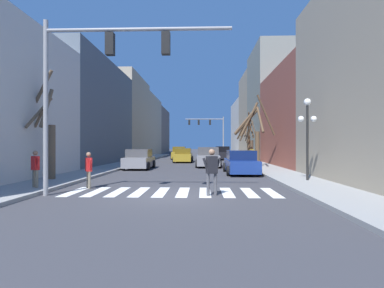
# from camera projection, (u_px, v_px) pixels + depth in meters

# --- Properties ---
(ground_plane) EXTENTS (240.00, 240.00, 0.00)m
(ground_plane) POSITION_uv_depth(u_px,v_px,m) (170.00, 196.00, 11.45)
(ground_plane) COLOR #38383D
(sidewalk_left) EXTENTS (2.56, 90.00, 0.15)m
(sidewalk_left) POSITION_uv_depth(u_px,v_px,m) (9.00, 193.00, 11.67)
(sidewalk_left) COLOR gray
(sidewalk_left) RESTS_ON ground_plane
(sidewalk_right) EXTENTS (2.56, 90.00, 0.15)m
(sidewalk_right) POSITION_uv_depth(u_px,v_px,m) (337.00, 195.00, 11.24)
(sidewalk_right) COLOR gray
(sidewalk_right) RESTS_ON ground_plane
(building_row_left) EXTENTS (6.00, 75.06, 11.80)m
(building_row_left) POSITION_uv_depth(u_px,v_px,m) (123.00, 123.00, 44.88)
(building_row_left) COLOR beige
(building_row_left) RESTS_ON ground_plane
(building_row_right) EXTENTS (6.00, 60.62, 13.86)m
(building_row_right) POSITION_uv_depth(u_px,v_px,m) (279.00, 114.00, 36.13)
(building_row_right) COLOR tan
(building_row_right) RESTS_ON ground_plane
(crosswalk_stripes) EXTENTS (8.55, 2.60, 0.01)m
(crosswalk_stripes) POSITION_uv_depth(u_px,v_px,m) (172.00, 192.00, 12.30)
(crosswalk_stripes) COLOR white
(crosswalk_stripes) RESTS_ON ground_plane
(traffic_signal_near) EXTENTS (7.22, 0.28, 6.74)m
(traffic_signal_near) POSITION_uv_depth(u_px,v_px,m) (98.00, 68.00, 11.41)
(traffic_signal_near) COLOR gray
(traffic_signal_near) RESTS_ON ground_plane
(traffic_signal_far) EXTENTS (6.40, 0.28, 6.62)m
(traffic_signal_far) POSITION_uv_depth(u_px,v_px,m) (210.00, 127.00, 49.93)
(traffic_signal_far) COLOR gray
(traffic_signal_far) RESTS_ON ground_plane
(street_lamp_right_corner) EXTENTS (0.95, 0.36, 4.16)m
(street_lamp_right_corner) POSITION_uv_depth(u_px,v_px,m) (307.00, 122.00, 15.22)
(street_lamp_right_corner) COLOR black
(street_lamp_right_corner) RESTS_ON sidewalk_right
(car_parked_left_far) EXTENTS (2.09, 4.20, 1.72)m
(car_parked_left_far) POSITION_uv_depth(u_px,v_px,m) (222.00, 154.00, 38.70)
(car_parked_left_far) COLOR black
(car_parked_left_far) RESTS_ON ground_plane
(car_parked_right_far) EXTENTS (2.17, 4.48, 1.74)m
(car_parked_right_far) POSITION_uv_depth(u_px,v_px,m) (208.00, 158.00, 26.41)
(car_parked_right_far) COLOR gray
(car_parked_right_far) RESTS_ON ground_plane
(car_parked_right_near) EXTENTS (2.14, 4.81, 1.57)m
(car_parked_right_near) POSITION_uv_depth(u_px,v_px,m) (241.00, 163.00, 20.09)
(car_parked_right_near) COLOR navy
(car_parked_right_near) RESTS_ON ground_plane
(car_at_intersection) EXTENTS (2.11, 4.82, 1.56)m
(car_at_intersection) POSITION_uv_depth(u_px,v_px,m) (183.00, 156.00, 33.45)
(car_at_intersection) COLOR #A38423
(car_at_intersection) RESTS_ON ground_plane
(car_driving_away_lane) EXTENTS (2.15, 4.11, 1.59)m
(car_driving_away_lane) POSITION_uv_depth(u_px,v_px,m) (139.00, 160.00, 24.04)
(car_driving_away_lane) COLOR gray
(car_driving_away_lane) RESTS_ON ground_plane
(car_parked_left_near) EXTENTS (1.99, 4.57, 1.69)m
(car_parked_left_near) POSITION_uv_depth(u_px,v_px,m) (179.00, 153.00, 40.16)
(car_parked_left_near) COLOR #A38423
(car_parked_left_near) RESTS_ON ground_plane
(pedestrian_waiting_at_curb) EXTENTS (0.48, 0.61, 1.62)m
(pedestrian_waiting_at_curb) POSITION_uv_depth(u_px,v_px,m) (89.00, 167.00, 13.31)
(pedestrian_waiting_at_curb) COLOR #7A705B
(pedestrian_waiting_at_curb) RESTS_ON ground_plane
(pedestrian_near_right_corner) EXTENTS (0.75, 0.37, 1.79)m
(pedestrian_near_right_corner) POSITION_uv_depth(u_px,v_px,m) (212.00, 168.00, 11.47)
(pedestrian_near_right_corner) COLOR #4C4C51
(pedestrian_near_right_corner) RESTS_ON ground_plane
(pedestrian_on_left_sidewalk) EXTENTS (0.69, 0.32, 1.62)m
(pedestrian_on_left_sidewalk) POSITION_uv_depth(u_px,v_px,m) (251.00, 154.00, 26.65)
(pedestrian_on_left_sidewalk) COLOR black
(pedestrian_on_left_sidewalk) RESTS_ON sidewalk_right
(pedestrian_on_right_sidewalk) EXTENTS (0.59, 0.46, 1.56)m
(pedestrian_on_right_sidewalk) POSITION_uv_depth(u_px,v_px,m) (35.00, 166.00, 12.62)
(pedestrian_on_right_sidewalk) COLOR #7A705B
(pedestrian_on_right_sidewalk) RESTS_ON sidewalk_left
(street_tree_left_far) EXTENTS (3.54, 2.86, 5.97)m
(street_tree_left_far) POSITION_uv_depth(u_px,v_px,m) (255.00, 133.00, 24.69)
(street_tree_left_far) COLOR brown
(street_tree_left_far) RESTS_ON sidewalk_right
(street_tree_right_mid) EXTENTS (1.98, 1.56, 5.77)m
(street_tree_right_mid) POSITION_uv_depth(u_px,v_px,m) (47.00, 132.00, 15.66)
(street_tree_right_mid) COLOR brown
(street_tree_right_mid) RESTS_ON sidewalk_left
(street_tree_left_mid) EXTENTS (1.65, 2.64, 4.88)m
(street_tree_left_mid) POSITION_uv_depth(u_px,v_px,m) (251.00, 142.00, 31.34)
(street_tree_left_mid) COLOR #473828
(street_tree_left_mid) RESTS_ON sidewalk_right
(street_tree_right_near) EXTENTS (1.65, 2.65, 5.40)m
(street_tree_right_near) POSITION_uv_depth(u_px,v_px,m) (248.00, 138.00, 32.92)
(street_tree_right_near) COLOR brown
(street_tree_right_near) RESTS_ON sidewalk_right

